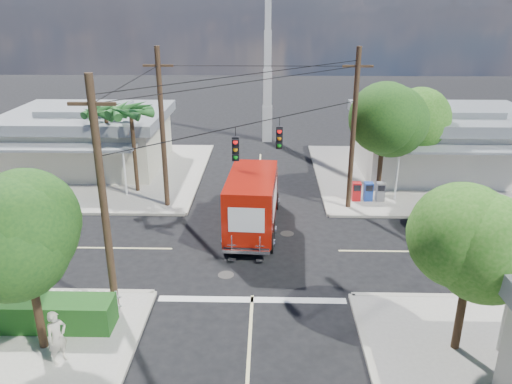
{
  "coord_description": "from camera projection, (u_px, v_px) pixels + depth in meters",
  "views": [
    {
      "loc": [
        0.58,
        -21.32,
        11.14
      ],
      "look_at": [
        0.0,
        2.0,
        2.2
      ],
      "focal_mm": 35.0,
      "sensor_mm": 36.0,
      "label": 1
    }
  ],
  "objects": [
    {
      "name": "sidewalk_ne",
      "position": [
        420.0,
        176.0,
        33.78
      ],
      "size": [
        14.12,
        14.12,
        0.14
      ],
      "color": "#9B968C",
      "rests_on": "ground"
    },
    {
      "name": "vending_boxes",
      "position": [
        368.0,
        191.0,
        29.29
      ],
      "size": [
        1.9,
        0.5,
        1.1
      ],
      "color": "red",
      "rests_on": "sidewalk_ne"
    },
    {
      "name": "picket_fence",
      "position": [
        42.0,
        301.0,
        18.61
      ],
      "size": [
        5.94,
        0.06,
        1.0
      ],
      "color": "silver",
      "rests_on": "sidewalk_sw"
    },
    {
      "name": "tree_sw_front",
      "position": [
        24.0,
        236.0,
        15.47
      ],
      "size": [
        3.88,
        3.78,
        6.03
      ],
      "color": "#422D1C",
      "rests_on": "sidewalk_sw"
    },
    {
      "name": "hedge_sw",
      "position": [
        27.0,
        313.0,
        17.87
      ],
      "size": [
        6.2,
        1.2,
        1.1
      ],
      "primitive_type": "cube",
      "color": "#1F481A",
      "rests_on": "sidewalk_sw"
    },
    {
      "name": "radio_tower",
      "position": [
        268.0,
        74.0,
        40.54
      ],
      "size": [
        0.8,
        0.8,
        17.0
      ],
      "color": "silver",
      "rests_on": "ground"
    },
    {
      "name": "road_markings",
      "position": [
        254.0,
        265.0,
        22.53
      ],
      "size": [
        32.0,
        32.0,
        0.01
      ],
      "color": "beige",
      "rests_on": "ground"
    },
    {
      "name": "utility_poles",
      "position": [
        223.0,
        146.0,
        23.77
      ],
      "size": [
        12.0,
        10.68,
        9.0
      ],
      "color": "#473321",
      "rests_on": "ground"
    },
    {
      "name": "pedestrian",
      "position": [
        57.0,
        337.0,
        15.97
      ],
      "size": [
        0.76,
        0.82,
        1.87
      ],
      "primitive_type": "imported",
      "rotation": [
        0.0,
        0.0,
        0.96
      ],
      "color": "beige",
      "rests_on": "sidewalk_sw"
    },
    {
      "name": "palm_nw_front",
      "position": [
        131.0,
        112.0,
        29.28
      ],
      "size": [
        3.01,
        3.08,
        5.59
      ],
      "color": "#422D1C",
      "rests_on": "sidewalk_nw"
    },
    {
      "name": "building_ne",
      "position": [
        443.0,
        140.0,
        33.95
      ],
      "size": [
        11.8,
        10.2,
        4.5
      ],
      "color": "silver",
      "rests_on": "sidewalk_ne"
    },
    {
      "name": "parked_car",
      "position": [
        475.0,
        214.0,
        25.88
      ],
      "size": [
        6.14,
        3.96,
        1.57
      ],
      "primitive_type": "imported",
      "rotation": [
        0.0,
        0.0,
        1.83
      ],
      "color": "silver",
      "rests_on": "ground"
    },
    {
      "name": "sidewalk_nw",
      "position": [
        101.0,
        173.0,
        34.29
      ],
      "size": [
        14.12,
        14.12,
        0.14
      ],
      "color": "#9B968C",
      "rests_on": "ground"
    },
    {
      "name": "building_nw",
      "position": [
        89.0,
        137.0,
        35.02
      ],
      "size": [
        10.8,
        10.2,
        4.3
      ],
      "color": "beige",
      "rests_on": "sidewalk_nw"
    },
    {
      "name": "tree_ne_back",
      "position": [
        419.0,
        123.0,
        30.54
      ],
      "size": [
        3.77,
        3.66,
        5.82
      ],
      "color": "#422D1C",
      "rests_on": "sidewalk_ne"
    },
    {
      "name": "ground",
      "position": [
        255.0,
        250.0,
        23.9
      ],
      "size": [
        120.0,
        120.0,
        0.0
      ],
      "primitive_type": "plane",
      "color": "black",
      "rests_on": "ground"
    },
    {
      "name": "tree_se",
      "position": [
        473.0,
        245.0,
        15.53
      ],
      "size": [
        3.67,
        3.54,
        5.62
      ],
      "color": "#422D1C",
      "rests_on": "sidewalk_se"
    },
    {
      "name": "delivery_truck",
      "position": [
        253.0,
        200.0,
        25.48
      ],
      "size": [
        2.75,
        7.5,
        3.19
      ],
      "color": "black",
      "rests_on": "ground"
    },
    {
      "name": "tree_ne_front",
      "position": [
        385.0,
        121.0,
        28.34
      ],
      "size": [
        4.21,
        4.14,
        6.66
      ],
      "color": "#422D1C",
      "rests_on": "sidewalk_ne"
    },
    {
      "name": "palm_nw_back",
      "position": [
        106.0,
        113.0,
        30.85
      ],
      "size": [
        3.01,
        3.08,
        5.19
      ],
      "color": "#422D1C",
      "rests_on": "sidewalk_nw"
    }
  ]
}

